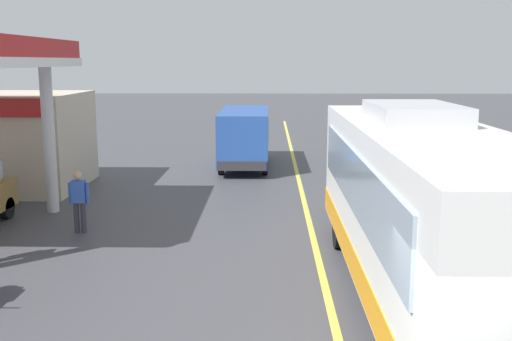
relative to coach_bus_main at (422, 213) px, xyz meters
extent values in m
plane|color=#424247|center=(-1.70, 15.05, -1.72)|extent=(120.00, 120.00, 0.00)
cube|color=#D8CC4C|center=(-1.70, 10.05, -1.72)|extent=(0.16, 50.00, 0.01)
cube|color=white|center=(0.00, 0.01, 0.16)|extent=(2.50, 11.00, 2.90)
cube|color=orange|center=(0.00, 0.01, -0.94)|extent=(2.54, 11.04, 0.56)
cube|color=#8C9EAD|center=(-1.27, 0.01, 0.61)|extent=(0.06, 9.35, 1.10)
cube|color=#8C9EAD|center=(1.27, 0.01, 0.61)|extent=(0.06, 9.35, 1.10)
cube|color=#B2B2B7|center=(0.00, 1.01, 1.79)|extent=(1.60, 2.80, 0.36)
cylinder|color=black|center=(-1.10, 3.31, -1.22)|extent=(0.30, 1.00, 1.00)
cylinder|color=black|center=(1.10, 3.31, -1.22)|extent=(0.30, 1.00, 1.00)
cylinder|color=silver|center=(-9.41, 6.74, 0.58)|extent=(0.36, 0.36, 4.60)
cylinder|color=black|center=(-10.44, 5.87, -1.40)|extent=(0.20, 0.64, 0.64)
cube|color=#264C9E|center=(-3.90, 14.91, -0.33)|extent=(2.00, 6.00, 2.10)
cube|color=#8C9EAD|center=(-3.90, 14.91, 0.07)|extent=(2.04, 5.10, 0.80)
cube|color=#2D2D33|center=(-3.90, 11.86, -1.18)|extent=(1.90, 0.16, 0.36)
cylinder|color=black|center=(-4.78, 12.91, -1.34)|extent=(0.22, 0.76, 0.76)
cylinder|color=black|center=(-3.02, 12.91, -1.34)|extent=(0.22, 0.76, 0.76)
cylinder|color=black|center=(-4.78, 16.91, -1.34)|extent=(0.22, 0.76, 0.76)
cylinder|color=black|center=(-3.02, 16.91, -1.34)|extent=(0.22, 0.76, 0.76)
cylinder|color=#33333F|center=(-7.96, 4.48, -1.31)|extent=(0.14, 0.14, 0.82)
cylinder|color=#33333F|center=(-7.78, 4.48, -1.31)|extent=(0.14, 0.14, 0.82)
cube|color=#3359B2|center=(-7.87, 4.48, -0.60)|extent=(0.36, 0.22, 0.60)
sphere|color=tan|center=(-7.87, 4.48, -0.17)|extent=(0.22, 0.22, 0.22)
cylinder|color=#3359B2|center=(-8.10, 4.48, -0.65)|extent=(0.09, 0.09, 0.58)
cylinder|color=#3359B2|center=(-7.64, 4.48, -0.65)|extent=(0.09, 0.09, 0.58)
camera|label=1|loc=(-2.84, -10.96, 2.79)|focal=42.34mm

